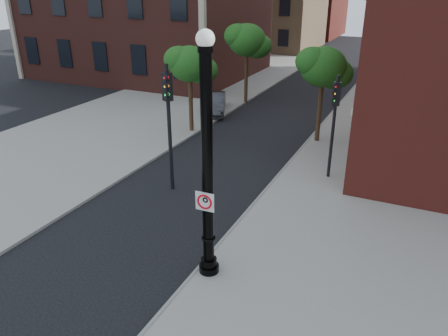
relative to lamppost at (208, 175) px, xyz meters
The scene contains 14 objects.
ground 4.09m from the lamppost, 163.73° to the left, with size 120.00×120.00×0.00m, color black.
sidewalk_right 11.73m from the lamppost, 71.43° to the left, with size 8.00×60.00×0.12m, color gray.
sidewalk_left 22.13m from the lamppost, 121.38° to the left, with size 10.00×50.00×0.12m, color gray.
curb_edge 11.16m from the lamppost, 91.90° to the left, with size 0.10×60.00×0.14m, color gray.
bg_building_red 60.47m from the lamppost, 103.79° to the left, with size 12.00×12.00×10.00m, color maroon.
lamppost is the anchor object (origin of this frame).
no_parking_sign 0.73m from the lamppost, 91.00° to the right, with size 0.56×0.07×0.56m.
parked_car 17.12m from the lamppost, 115.81° to the left, with size 1.37×3.93×1.29m, color #323338.
traffic_signal_left 5.99m from the lamppost, 131.77° to the left, with size 0.42×0.46×5.16m.
traffic_signal_right 8.36m from the lamppost, 78.52° to the left, with size 0.36×0.40×4.54m.
utility_pole 10.01m from the lamppost, 76.14° to the left, with size 0.11×0.11×5.37m, color #999999.
street_tree_a 13.15m from the lamppost, 121.08° to the left, with size 2.67×2.41×4.81m.
street_tree_b 19.52m from the lamppost, 109.21° to the left, with size 2.98×2.70×5.38m.
street_tree_c 12.65m from the lamppost, 89.57° to the left, with size 2.78×2.51×5.01m.
Camera 1 is at (7.32, -10.14, 8.07)m, focal length 35.00 mm.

